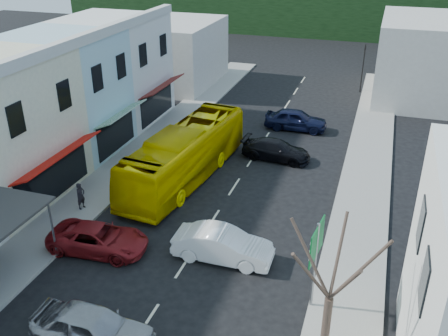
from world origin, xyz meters
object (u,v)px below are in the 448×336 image
Objects in this scene: direction_sign at (314,267)px; street_tree at (329,298)px; bus at (186,156)px; traffic_signal at (363,69)px; car_silver at (93,330)px; car_white at (223,247)px; car_red at (98,238)px; pedestrian_left at (81,195)px.

street_tree reaches higher than direction_sign.
bus is 16.61m from street_tree.
car_silver is at bearing 80.55° from traffic_signal.
car_white is 5.12m from direction_sign.
traffic_signal is (10.14, 29.95, 1.53)m from car_red.
direction_sign is (9.26, -9.24, 0.50)m from bus.
car_white is at bearing 83.67° from traffic_signal.
car_white is 29.11m from traffic_signal.
car_red is 4.17m from pedestrian_left.
direction_sign is at bearing -58.26° from car_silver.
street_tree is (0.90, -3.72, 1.72)m from direction_sign.
bus is 2.64× the size of car_white.
car_silver is 8.94m from street_tree.
direction_sign is 0.92× the size of traffic_signal.
car_red is at bearing 158.10° from street_tree.
car_red is at bearing 73.31° from traffic_signal.
traffic_signal is (-1.19, 34.51, -1.54)m from street_tree.
pedestrian_left reaches higher than car_white.
bus is 2.83× the size of direction_sign.
car_white is at bearing -23.82° from car_silver.
direction_sign is 0.54× the size of street_tree.
car_silver and car_red have the same top height.
traffic_signal is at bearing 91.97° from street_tree.
bus is at bearing 32.61° from car_white.
pedestrian_left is at bearing 151.94° from street_tree.
bus is at bearing 142.31° from direction_sign.
street_tree is at bearing -69.17° from direction_sign.
street_tree is (5.40, -5.74, 3.07)m from car_white.
car_silver is (1.81, -13.79, -0.85)m from bus.
bus is 2.52× the size of car_red.
car_red is 31.66m from traffic_signal.
street_tree reaches higher than car_silver.
pedestrian_left is at bearing 171.08° from direction_sign.
pedestrian_left is at bearing -120.86° from bus.
car_white is 0.99× the size of traffic_signal.
traffic_signal is at bearing 73.37° from bus.
street_tree is at bearing -104.28° from pedestrian_left.
car_red is (-1.16, -8.40, -0.85)m from bus.
car_silver is at bearing 155.04° from car_white.
pedestrian_left is 0.38× the size of traffic_signal.
car_white and car_red have the same top height.
pedestrian_left reaches higher than car_red.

